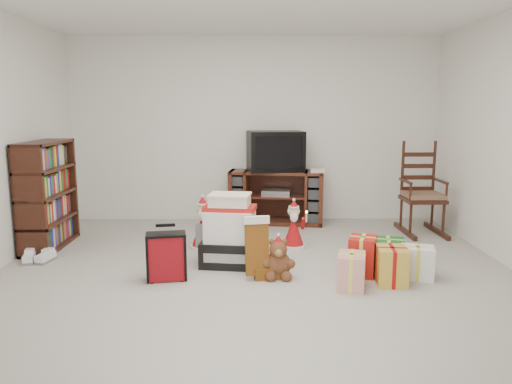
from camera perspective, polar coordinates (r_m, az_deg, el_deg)
room at (r=4.39m, az=-0.09°, el=5.60°), size 5.01×5.01×2.51m
tv_stand at (r=6.74m, az=2.32°, el=-0.57°), size 1.30×0.60×0.71m
bookshelf at (r=6.02m, az=-22.71°, el=-0.49°), size 0.33×0.98×1.19m
rocking_chair at (r=6.57m, az=18.32°, el=-0.92°), size 0.49×0.79×1.19m
gift_pile at (r=4.97m, az=-2.97°, el=-4.91°), size 0.61×0.48×0.71m
red_suitcase at (r=4.64m, az=-10.20°, el=-7.26°), size 0.36×0.23×0.51m
stocking at (r=4.58m, az=0.12°, el=-6.36°), size 0.29×0.16×0.59m
teddy_bear at (r=4.65m, az=2.53°, el=-7.87°), size 0.24×0.22×0.36m
santa_figurine at (r=5.61m, az=4.31°, el=-4.27°), size 0.27×0.25×0.55m
mrs_claus_figurine at (r=5.58m, az=-6.07°, el=-4.16°), size 0.29×0.28×0.60m
sneaker_pair at (r=5.59m, az=-23.70°, el=-6.90°), size 0.32×0.27×0.09m
gift_cluster at (r=4.77m, az=14.61°, el=-7.94°), size 0.83×0.94×0.29m
crt_television at (r=6.68m, az=2.23°, el=4.70°), size 0.78×0.61×0.53m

